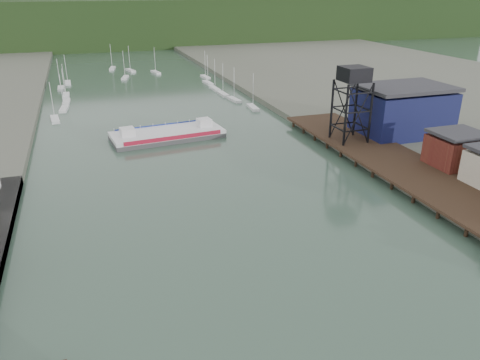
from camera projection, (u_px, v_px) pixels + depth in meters
east_land at (476, 107)px, 140.55m from camera, size 120.00×400.00×3.20m
east_pier at (391, 159)px, 92.99m from camera, size 14.00×70.00×2.45m
lift_tower at (354, 79)px, 98.43m from camera, size 6.50×6.50×16.00m
blue_shed at (403, 111)px, 107.94m from camera, size 20.50×14.50×11.30m
marina_sailboats at (141, 88)px, 164.31m from camera, size 57.71×92.65×0.90m
distant_hills at (99, 24)px, 301.48m from camera, size 500.00×120.00×80.00m
chain_ferry at (167, 134)px, 111.24m from camera, size 27.06×13.21×3.76m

